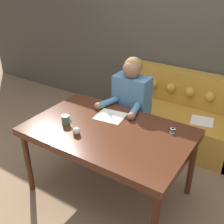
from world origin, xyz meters
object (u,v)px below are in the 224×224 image
(thread_spool, at_px, (173,131))
(pin_cushion, at_px, (76,131))
(dining_table, at_px, (109,135))
(person, at_px, (131,111))
(scissors, at_px, (111,117))
(couch, at_px, (184,119))
(mug, at_px, (66,120))

(thread_spool, xyz_separation_m, pin_cushion, (-0.72, -0.50, 0.01))
(dining_table, height_order, pin_cushion, pin_cushion)
(dining_table, relative_size, person, 1.20)
(person, xyz_separation_m, scissors, (0.00, -0.42, 0.13))
(couch, height_order, person, person)
(person, distance_m, scissors, 0.44)
(scissors, distance_m, mug, 0.46)
(mug, height_order, thread_spool, mug)
(thread_spool, relative_size, pin_cushion, 0.63)
(person, bearing_deg, couch, 61.96)
(person, bearing_deg, pin_cushion, -95.19)
(couch, bearing_deg, dining_table, -101.46)
(mug, height_order, pin_cushion, mug)
(mug, bearing_deg, couch, 65.94)
(dining_table, bearing_deg, scissors, 118.22)
(person, height_order, scissors, person)
(scissors, relative_size, pin_cushion, 2.53)
(pin_cushion, bearing_deg, mug, 156.40)
(scissors, bearing_deg, pin_cushion, -100.37)
(couch, relative_size, pin_cushion, 23.86)
(person, relative_size, scissors, 7.07)
(couch, xyz_separation_m, scissors, (-0.39, -1.16, 0.46))
(mug, bearing_deg, person, 69.97)
(couch, bearing_deg, mug, -114.06)
(scissors, height_order, mug, mug)
(dining_table, relative_size, mug, 13.62)
(thread_spool, bearing_deg, couch, 102.58)
(dining_table, xyz_separation_m, person, (-0.12, 0.63, -0.05))
(dining_table, distance_m, couch, 1.45)
(dining_table, relative_size, pin_cushion, 21.52)
(couch, xyz_separation_m, person, (-0.39, -0.74, 0.33))
(person, bearing_deg, thread_spool, -29.57)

